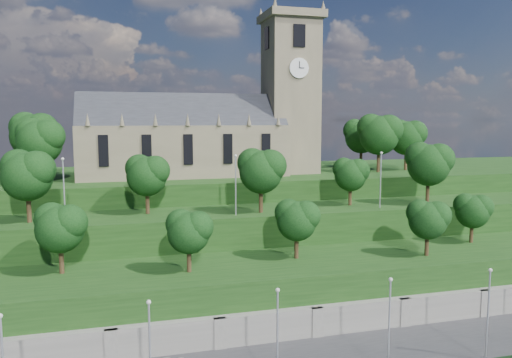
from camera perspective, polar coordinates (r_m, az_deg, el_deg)
name	(u,v)px	position (r m, az deg, el deg)	size (l,w,h in m)	color
retaining_wall	(268,334)	(52.33, 1.33, -17.29)	(160.00, 2.10, 5.00)	slate
embankment_lower	(252,299)	(57.14, -0.44, -13.54)	(160.00, 12.00, 8.00)	#173712
embankment_upper	(231,256)	(66.71, -2.88, -8.75)	(160.00, 10.00, 12.00)	#173712
hilltop	(205,215)	(86.48, -5.88, -4.15)	(160.00, 32.00, 15.00)	#173712
church	(213,128)	(81.11, -4.99, 5.82)	(38.60, 12.35, 27.60)	#695F49
trees_lower	(230,224)	(54.26, -2.97, -5.14)	(66.98, 8.77, 7.39)	#342314
trees_upper	(251,169)	(64.18, -0.54, 1.14)	(58.50, 8.46, 8.75)	#342314
trees_hilltop	(211,135)	(79.47, -5.20, 5.00)	(78.08, 16.07, 10.05)	#342314
lamp_posts_promenade	(277,333)	(41.72, 2.46, -17.13)	(60.36, 0.36, 8.64)	#B2B2B7
lamp_posts_upper	(236,180)	(61.80, -2.35, -0.13)	(40.36, 0.36, 7.64)	#B2B2B7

